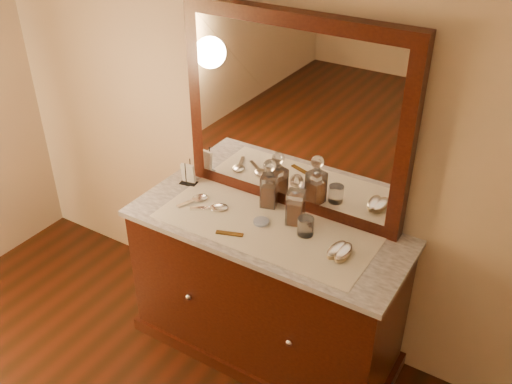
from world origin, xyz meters
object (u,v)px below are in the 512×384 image
at_px(hand_mirror_outer, 197,199).
at_px(dresser_cabinet, 266,292).
at_px(mirror_frame, 294,116).
at_px(hand_mirror_inner, 216,208).
at_px(pin_dish, 261,222).
at_px(decanter_right, 296,205).
at_px(comb, 230,234).
at_px(brush_far, 343,253).
at_px(brush_near, 337,250).
at_px(decanter_left, 269,188).
at_px(napkin_rack, 188,175).

bearing_deg(hand_mirror_outer, dresser_cabinet, -0.34).
distance_m(mirror_frame, hand_mirror_inner, 0.63).
distance_m(pin_dish, decanter_right, 0.20).
relative_size(comb, brush_far, 0.91).
height_order(decanter_right, brush_far, decanter_right).
bearing_deg(pin_dish, decanter_right, 33.45).
distance_m(brush_near, brush_far, 0.03).
bearing_deg(mirror_frame, pin_dish, -97.21).
distance_m(comb, hand_mirror_outer, 0.36).
relative_size(pin_dish, comb, 0.59).
height_order(pin_dish, hand_mirror_outer, hand_mirror_outer).
relative_size(brush_far, hand_mirror_outer, 0.79).
distance_m(pin_dish, brush_far, 0.46).
relative_size(dresser_cabinet, comb, 10.32).
distance_m(decanter_right, hand_mirror_inner, 0.43).
bearing_deg(mirror_frame, dresser_cabinet, -90.00).
height_order(mirror_frame, decanter_left, mirror_frame).
relative_size(comb, decanter_right, 0.49).
bearing_deg(decanter_right, brush_near, -22.85).
height_order(comb, brush_near, brush_near).
distance_m(pin_dish, napkin_rack, 0.56).
xyz_separation_m(comb, decanter_left, (0.03, 0.32, 0.10)).
bearing_deg(comb, brush_far, -5.61).
distance_m(mirror_frame, brush_far, 0.70).
xyz_separation_m(mirror_frame, brush_far, (0.43, -0.27, -0.48)).
bearing_deg(dresser_cabinet, mirror_frame, 90.00).
bearing_deg(brush_far, hand_mirror_inner, 179.05).
relative_size(comb, brush_near, 0.90).
bearing_deg(brush_far, napkin_rack, 171.59).
bearing_deg(mirror_frame, comb, -105.46).
height_order(comb, decanter_right, decanter_right).
bearing_deg(brush_near, pin_dish, 176.36).
distance_m(pin_dish, brush_near, 0.43).
bearing_deg(brush_far, dresser_cabinet, 176.16).
distance_m(dresser_cabinet, napkin_rack, 0.77).
bearing_deg(comb, brush_near, -4.49).
bearing_deg(comb, dresser_cabinet, 35.73).
bearing_deg(decanter_right, hand_mirror_inner, -164.89).
height_order(decanter_left, hand_mirror_inner, decanter_left).
height_order(dresser_cabinet, comb, comb).
bearing_deg(pin_dish, mirror_frame, 82.79).
bearing_deg(napkin_rack, dresser_cabinet, -11.73).
distance_m(brush_far, hand_mirror_outer, 0.86).
bearing_deg(decanter_left, mirror_frame, 45.66).
relative_size(decanter_right, brush_near, 1.82).
relative_size(mirror_frame, napkin_rack, 8.45).
relative_size(comb, hand_mirror_inner, 0.70).
bearing_deg(decanter_right, mirror_frame, 125.77).
relative_size(mirror_frame, brush_near, 7.95).
bearing_deg(brush_far, decanter_right, 159.03).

